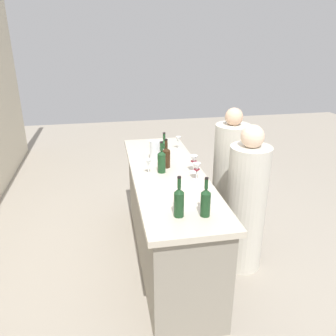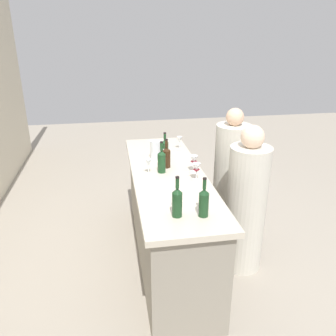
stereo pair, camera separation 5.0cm
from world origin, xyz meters
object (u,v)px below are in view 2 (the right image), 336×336
object	(u,v)px
wine_glass_near_left	(194,160)
wine_bottle_center_olive_green	(162,161)
wine_glass_near_center	(179,140)
wine_glass_far_left	(165,154)
water_pitcher	(155,150)
person_center_guest	(246,206)
person_left_guest	(230,180)
wine_bottle_rightmost_olive_green	(165,148)
wine_glass_near_right	(196,169)
wine_bottle_second_right_amber_brown	(166,157)
wine_glass_far_center	(149,163)
wine_bottle_second_left_olive_green	(177,201)
wine_bottle_leftmost_olive_green	(204,202)

from	to	relation	value
wine_glass_near_left	wine_bottle_center_olive_green	bearing A→B (deg)	81.91
wine_glass_near_center	wine_glass_far_left	world-z (taller)	same
wine_glass_near_center	wine_glass_far_left	bearing A→B (deg)	151.04
water_pitcher	person_center_guest	xyz separation A→B (m)	(-0.63, -0.80, -0.41)
person_left_guest	person_center_guest	world-z (taller)	person_left_guest
wine_glass_near_left	wine_bottle_rightmost_olive_green	bearing A→B (deg)	24.28
wine_bottle_center_olive_green	person_center_guest	size ratio (longest dim) A/B	0.21
wine_glass_near_right	wine_glass_near_left	bearing A→B (deg)	-6.69
wine_bottle_second_right_amber_brown	person_center_guest	world-z (taller)	person_center_guest
wine_bottle_rightmost_olive_green	person_center_guest	bearing A→B (deg)	-134.95
wine_bottle_rightmost_olive_green	wine_glass_near_left	bearing A→B (deg)	-155.72
wine_glass_near_left	water_pitcher	distance (m)	0.51
wine_glass_far_center	person_left_guest	xyz separation A→B (m)	(0.37, -0.97, -0.41)
wine_bottle_second_left_olive_green	wine_bottle_center_olive_green	distance (m)	0.86
wine_bottle_second_left_olive_green	wine_glass_far_left	size ratio (longest dim) A/B	2.15
wine_glass_near_center	water_pitcher	size ratio (longest dim) A/B	0.71
wine_bottle_center_olive_green	wine_bottle_rightmost_olive_green	xyz separation A→B (m)	(0.42, -0.10, -0.01)
wine_glass_near_right	wine_glass_far_center	bearing A→B (deg)	63.16
wine_bottle_rightmost_olive_green	wine_glass_near_right	bearing A→B (deg)	-164.31
wine_glass_near_left	wine_glass_near_right	size ratio (longest dim) A/B	1.01
wine_bottle_center_olive_green	wine_glass_far_center	world-z (taller)	wine_bottle_center_olive_green
person_left_guest	wine_bottle_rightmost_olive_green	bearing A→B (deg)	9.45
wine_glass_far_left	person_left_guest	size ratio (longest dim) A/B	0.10
wine_bottle_rightmost_olive_green	wine_glass_near_center	world-z (taller)	wine_bottle_rightmost_olive_green
wine_bottle_center_olive_green	wine_glass_far_center	bearing A→B (deg)	103.56
wine_glass_far_left	person_center_guest	bearing A→B (deg)	-124.64
wine_bottle_second_left_olive_green	water_pitcher	distance (m)	1.22
wine_bottle_leftmost_olive_green	water_pitcher	distance (m)	1.26
wine_bottle_second_left_olive_green	wine_glass_near_left	bearing A→B (deg)	-21.62
wine_bottle_rightmost_olive_green	wine_bottle_center_olive_green	bearing A→B (deg)	166.58
wine_bottle_second_left_olive_green	person_left_guest	distance (m)	1.54
wine_bottle_rightmost_olive_green	water_pitcher	world-z (taller)	wine_bottle_rightmost_olive_green
wine_bottle_center_olive_green	wine_glass_near_center	bearing A→B (deg)	-25.07
wine_bottle_leftmost_olive_green	wine_glass_near_right	bearing A→B (deg)	-9.32
wine_bottle_center_olive_green	wine_bottle_leftmost_olive_green	bearing A→B (deg)	-168.64
wine_bottle_center_olive_green	wine_glass_near_left	size ratio (longest dim) A/B	1.86
wine_bottle_second_right_amber_brown	wine_glass_far_center	size ratio (longest dim) A/B	1.95
wine_glass_far_left	person_center_guest	size ratio (longest dim) A/B	0.10
wine_bottle_rightmost_olive_green	water_pitcher	size ratio (longest dim) A/B	1.31
wine_bottle_second_right_amber_brown	wine_glass_far_center	distance (m)	0.25
water_pitcher	person_center_guest	bearing A→B (deg)	-127.90
wine_bottle_second_right_amber_brown	wine_bottle_rightmost_olive_green	world-z (taller)	wine_bottle_second_right_amber_brown
wine_glass_far_left	wine_glass_far_center	bearing A→B (deg)	142.36
wine_glass_near_left	person_center_guest	world-z (taller)	person_center_guest
wine_bottle_second_left_olive_green	wine_glass_far_left	distance (m)	1.10
person_left_guest	person_center_guest	size ratio (longest dim) A/B	1.02
wine_bottle_second_left_olive_green	person_center_guest	distance (m)	1.09
wine_bottle_second_right_amber_brown	water_pitcher	world-z (taller)	wine_bottle_second_right_amber_brown
wine_bottle_center_olive_green	person_center_guest	xyz separation A→B (m)	(-0.27, -0.79, -0.43)
wine_glass_far_center	person_center_guest	bearing A→B (deg)	-104.51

